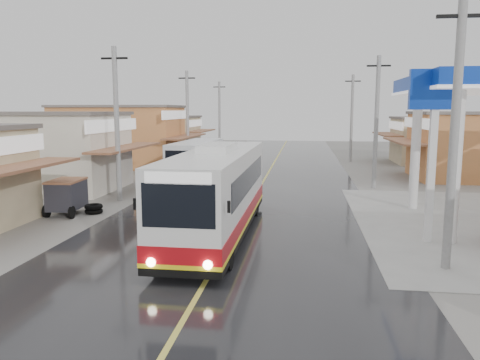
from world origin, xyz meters
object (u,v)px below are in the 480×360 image
(cyclist, at_px, (174,181))
(tricycle_near, at_px, (66,195))
(coach_bus, at_px, (218,192))
(tyre_stack, at_px, (94,209))
(second_bus, at_px, (197,159))

(cyclist, xyz_separation_m, tricycle_near, (-3.33, -6.40, 0.29))
(coach_bus, xyz_separation_m, cyclist, (-4.27, 8.97, -1.05))
(tricycle_near, relative_size, tyre_stack, 2.54)
(tricycle_near, bearing_deg, coach_bus, -22.77)
(second_bus, relative_size, tricycle_near, 3.76)
(cyclist, distance_m, tricycle_near, 7.22)
(coach_bus, height_order, tyre_stack, coach_bus)
(cyclist, relative_size, tyre_stack, 2.33)
(second_bus, bearing_deg, tyre_stack, -99.55)
(tricycle_near, bearing_deg, cyclist, 58.44)
(second_bus, height_order, tricycle_near, second_bus)
(tyre_stack, bearing_deg, tricycle_near, -162.09)
(second_bus, xyz_separation_m, tricycle_near, (-3.48, -11.60, -0.50))
(tyre_stack, bearing_deg, second_bus, 78.19)
(coach_bus, bearing_deg, cyclist, 115.89)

